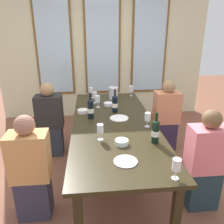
{
  "coord_description": "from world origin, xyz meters",
  "views": [
    {
      "loc": [
        -0.28,
        -2.6,
        1.86
      ],
      "look_at": [
        0.0,
        0.22,
        0.79
      ],
      "focal_mm": 36.99,
      "sensor_mm": 36.0,
      "label": 1
    }
  ],
  "objects_px": {
    "tasting_bowl_0": "(122,142)",
    "wine_glass_6": "(95,96)",
    "wine_glass_3": "(177,165)",
    "wine_glass_5": "(148,117)",
    "wine_glass_0": "(100,129)",
    "wine_glass_4": "(98,100)",
    "wine_bottle_1": "(156,131)",
    "tasting_bowl_2": "(108,104)",
    "seated_person_1": "(205,163)",
    "seated_person_3": "(166,117)",
    "white_plate_1": "(126,161)",
    "wine_bottle_0": "(115,103)",
    "dining_table": "(114,127)",
    "seated_person_0": "(31,171)",
    "wine_glass_2": "(91,91)",
    "white_plate_0": "(119,118)",
    "seated_person_2": "(50,122)",
    "tasting_bowl_1": "(83,111)",
    "metal_pitcher": "(113,93)",
    "wine_bottle_2": "(91,109)"
  },
  "relations": [
    {
      "from": "tasting_bowl_0",
      "to": "tasting_bowl_1",
      "type": "height_order",
      "value": "tasting_bowl_0"
    },
    {
      "from": "dining_table",
      "to": "white_plate_1",
      "type": "distance_m",
      "value": 0.89
    },
    {
      "from": "tasting_bowl_1",
      "to": "wine_bottle_1",
      "type": "bearing_deg",
      "value": -50.88
    },
    {
      "from": "white_plate_0",
      "to": "tasting_bowl_1",
      "type": "bearing_deg",
      "value": 151.85
    },
    {
      "from": "wine_glass_5",
      "to": "seated_person_0",
      "type": "xyz_separation_m",
      "value": [
        -1.25,
        -0.46,
        -0.33
      ]
    },
    {
      "from": "seated_person_0",
      "to": "metal_pitcher",
      "type": "bearing_deg",
      "value": 58.62
    },
    {
      "from": "wine_bottle_1",
      "to": "wine_glass_2",
      "type": "bearing_deg",
      "value": 111.48
    },
    {
      "from": "wine_bottle_1",
      "to": "seated_person_3",
      "type": "distance_m",
      "value": 1.32
    },
    {
      "from": "white_plate_1",
      "to": "tasting_bowl_2",
      "type": "distance_m",
      "value": 1.52
    },
    {
      "from": "wine_glass_0",
      "to": "wine_glass_4",
      "type": "relative_size",
      "value": 1.0
    },
    {
      "from": "wine_glass_6",
      "to": "seated_person_2",
      "type": "height_order",
      "value": "seated_person_2"
    },
    {
      "from": "wine_bottle_1",
      "to": "wine_bottle_2",
      "type": "relative_size",
      "value": 0.97
    },
    {
      "from": "seated_person_1",
      "to": "metal_pitcher",
      "type": "bearing_deg",
      "value": 115.72
    },
    {
      "from": "wine_bottle_1",
      "to": "seated_person_1",
      "type": "distance_m",
      "value": 0.62
    },
    {
      "from": "white_plate_0",
      "to": "wine_glass_4",
      "type": "distance_m",
      "value": 0.54
    },
    {
      "from": "seated_person_0",
      "to": "seated_person_3",
      "type": "xyz_separation_m",
      "value": [
        1.75,
        1.24,
        0.0
      ]
    },
    {
      "from": "tasting_bowl_0",
      "to": "tasting_bowl_1",
      "type": "bearing_deg",
      "value": 113.58
    },
    {
      "from": "dining_table",
      "to": "tasting_bowl_0",
      "type": "relative_size",
      "value": 18.39
    },
    {
      "from": "wine_bottle_0",
      "to": "wine_glass_4",
      "type": "xyz_separation_m",
      "value": [
        -0.22,
        0.21,
        -0.0
      ]
    },
    {
      "from": "metal_pitcher",
      "to": "seated_person_0",
      "type": "xyz_separation_m",
      "value": [
        -0.97,
        -1.59,
        -0.31
      ]
    },
    {
      "from": "wine_bottle_2",
      "to": "tasting_bowl_0",
      "type": "xyz_separation_m",
      "value": [
        0.3,
        -0.72,
        -0.11
      ]
    },
    {
      "from": "wine_bottle_0",
      "to": "tasting_bowl_1",
      "type": "bearing_deg",
      "value": 179.55
    },
    {
      "from": "wine_bottle_1",
      "to": "wine_glass_5",
      "type": "relative_size",
      "value": 1.86
    },
    {
      "from": "wine_bottle_0",
      "to": "seated_person_0",
      "type": "height_order",
      "value": "seated_person_0"
    },
    {
      "from": "dining_table",
      "to": "seated_person_1",
      "type": "bearing_deg",
      "value": -37.18
    },
    {
      "from": "metal_pitcher",
      "to": "seated_person_3",
      "type": "relative_size",
      "value": 0.17
    },
    {
      "from": "wine_glass_0",
      "to": "wine_glass_6",
      "type": "bearing_deg",
      "value": 91.05
    },
    {
      "from": "wine_glass_0",
      "to": "wine_glass_5",
      "type": "height_order",
      "value": "same"
    },
    {
      "from": "tasting_bowl_0",
      "to": "wine_glass_6",
      "type": "bearing_deg",
      "value": 99.64
    },
    {
      "from": "wine_bottle_2",
      "to": "wine_glass_3",
      "type": "distance_m",
      "value": 1.46
    },
    {
      "from": "wine_bottle_0",
      "to": "tasting_bowl_1",
      "type": "height_order",
      "value": "wine_bottle_0"
    },
    {
      "from": "white_plate_1",
      "to": "seated_person_0",
      "type": "bearing_deg",
      "value": 163.94
    },
    {
      "from": "tasting_bowl_2",
      "to": "wine_glass_3",
      "type": "relative_size",
      "value": 0.78
    },
    {
      "from": "seated_person_1",
      "to": "dining_table",
      "type": "bearing_deg",
      "value": 142.82
    },
    {
      "from": "seated_person_3",
      "to": "white_plate_1",
      "type": "bearing_deg",
      "value": -120.14
    },
    {
      "from": "wine_bottle_1",
      "to": "seated_person_2",
      "type": "distance_m",
      "value": 1.73
    },
    {
      "from": "wine_glass_3",
      "to": "wine_glass_5",
      "type": "bearing_deg",
      "value": 89.04
    },
    {
      "from": "tasting_bowl_2",
      "to": "seated_person_1",
      "type": "height_order",
      "value": "seated_person_1"
    },
    {
      "from": "tasting_bowl_2",
      "to": "wine_glass_0",
      "type": "relative_size",
      "value": 0.78
    },
    {
      "from": "tasting_bowl_1",
      "to": "wine_glass_5",
      "type": "xyz_separation_m",
      "value": [
        0.76,
        -0.53,
        0.09
      ]
    },
    {
      "from": "dining_table",
      "to": "wine_glass_3",
      "type": "bearing_deg",
      "value": -72.74
    },
    {
      "from": "wine_glass_0",
      "to": "seated_person_2",
      "type": "relative_size",
      "value": 0.16
    },
    {
      "from": "wine_bottle_2",
      "to": "tasting_bowl_1",
      "type": "bearing_deg",
      "value": 117.78
    },
    {
      "from": "tasting_bowl_2",
      "to": "seated_person_1",
      "type": "relative_size",
      "value": 0.12
    },
    {
      "from": "wine_glass_4",
      "to": "wine_glass_5",
      "type": "bearing_deg",
      "value": -53.56
    },
    {
      "from": "white_plate_0",
      "to": "seated_person_2",
      "type": "height_order",
      "value": "seated_person_2"
    },
    {
      "from": "tasting_bowl_0",
      "to": "wine_glass_2",
      "type": "xyz_separation_m",
      "value": [
        -0.29,
        1.61,
        0.1
      ]
    },
    {
      "from": "dining_table",
      "to": "wine_glass_4",
      "type": "height_order",
      "value": "wine_glass_4"
    },
    {
      "from": "wine_glass_4",
      "to": "seated_person_0",
      "type": "distance_m",
      "value": 1.43
    },
    {
      "from": "wine_glass_0",
      "to": "wine_glass_6",
      "type": "distance_m",
      "value": 1.23
    }
  ]
}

